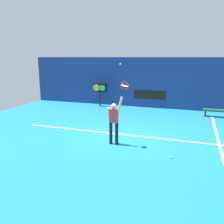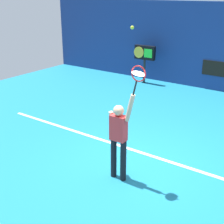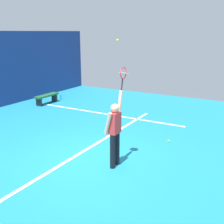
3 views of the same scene
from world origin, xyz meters
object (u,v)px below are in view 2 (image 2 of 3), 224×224
at_px(tennis_player, 119,136).
at_px(tennis_racket, 138,75).
at_px(tennis_ball, 132,28).
at_px(scoreboard_clock, 145,54).

bearing_deg(tennis_player, tennis_racket, -0.57).
xyz_separation_m(tennis_racket, tennis_ball, (-0.19, 0.07, 0.84)).
xyz_separation_m(tennis_ball, scoreboard_clock, (-3.61, 6.89, -1.95)).
relative_size(tennis_player, tennis_ball, 29.19).
bearing_deg(tennis_ball, scoreboard_clock, 117.62).
xyz_separation_m(tennis_player, tennis_racket, (0.42, -0.00, 1.36)).
xyz_separation_m(tennis_racket, scoreboard_clock, (-3.80, 6.96, -1.10)).
height_order(tennis_player, scoreboard_clock, tennis_player).
bearing_deg(scoreboard_clock, tennis_racket, -61.38).
height_order(tennis_player, tennis_racket, tennis_racket).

